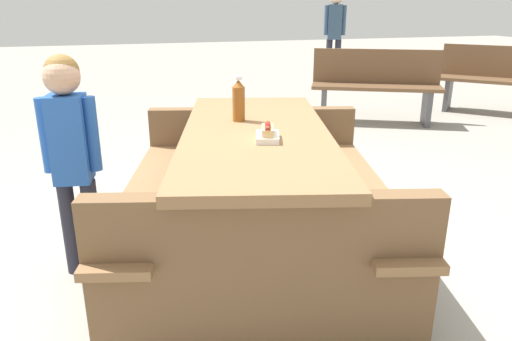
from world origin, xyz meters
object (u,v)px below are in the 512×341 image
object	(u,v)px
bystander_adult	(335,22)
park_bench_mid	(501,79)
picnic_table	(256,184)
park_bench_near	(376,84)
child_in_coat	(70,140)
soda_bottle	(239,101)
hotdog_tray	(267,134)

from	to	relation	value
bystander_adult	park_bench_mid	bearing A→B (deg)	13.45
picnic_table	park_bench_near	world-z (taller)	park_bench_near
picnic_table	park_bench_mid	distance (m)	4.89
child_in_coat	park_bench_mid	xyz separation A→B (m)	(-2.59, 5.00, -0.29)
park_bench_near	picnic_table	bearing A→B (deg)	-39.86
soda_bottle	park_bench_mid	size ratio (longest dim) A/B	0.19
park_bench_mid	park_bench_near	bearing A→B (deg)	-91.80
child_in_coat	bystander_adult	bearing A→B (deg)	144.53
park_bench_near	child_in_coat	bearing A→B (deg)	-50.76
hotdog_tray	park_bench_near	xyz separation A→B (m)	(-2.96, 2.31, -0.33)
park_bench_mid	bystander_adult	distance (m)	3.46
park_bench_near	park_bench_mid	world-z (taller)	same
soda_bottle	child_in_coat	xyz separation A→B (m)	(0.11, -0.90, -0.13)
soda_bottle	hotdog_tray	xyz separation A→B (m)	(0.43, 0.03, -0.08)
park_bench_mid	bystander_adult	bearing A→B (deg)	-166.55
hotdog_tray	park_bench_mid	world-z (taller)	park_bench_mid
picnic_table	soda_bottle	world-z (taller)	soda_bottle
park_bench_mid	bystander_adult	size ratio (longest dim) A/B	0.84
child_in_coat	park_bench_mid	bearing A→B (deg)	117.36
soda_bottle	child_in_coat	world-z (taller)	child_in_coat
bystander_adult	hotdog_tray	bearing A→B (deg)	-27.81
picnic_table	child_in_coat	size ratio (longest dim) A/B	1.81
child_in_coat	bystander_adult	xyz separation A→B (m)	(-5.90, 4.21, 0.28)
picnic_table	soda_bottle	bearing A→B (deg)	-171.55
hotdog_tray	child_in_coat	bearing A→B (deg)	-108.90
picnic_table	soda_bottle	xyz separation A→B (m)	(-0.23, -0.03, 0.42)
hotdog_tray	soda_bottle	bearing A→B (deg)	-176.09
picnic_table	bystander_adult	size ratio (longest dim) A/B	1.31
soda_bottle	park_bench_near	world-z (taller)	soda_bottle
picnic_table	hotdog_tray	bearing A→B (deg)	-1.36
picnic_table	soda_bottle	distance (m)	0.48
picnic_table	park_bench_near	size ratio (longest dim) A/B	1.37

